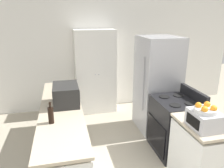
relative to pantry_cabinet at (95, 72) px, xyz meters
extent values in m
cube|color=white|center=(0.09, 0.28, 0.35)|extent=(7.00, 0.06, 2.60)
cube|color=silver|center=(-0.80, -1.79, -0.54)|extent=(0.58, 2.52, 0.84)
cube|color=#B7A88E|center=(-0.80, -1.79, -0.06)|extent=(0.60, 2.58, 0.04)
cube|color=silver|center=(0.98, -2.71, -0.54)|extent=(0.58, 0.73, 0.84)
cube|color=#B7A88E|center=(0.98, -2.71, -0.06)|extent=(0.60, 0.74, 0.04)
cube|color=white|center=(0.00, 0.00, 0.00)|extent=(0.91, 0.46, 1.91)
sphere|color=#B2B2B7|center=(-0.04, -0.24, 0.00)|extent=(0.03, 0.03, 0.03)
sphere|color=#B2B2B7|center=(0.04, -0.24, 0.00)|extent=(0.03, 0.03, 0.03)
cube|color=black|center=(1.00, -1.94, -0.50)|extent=(0.64, 0.77, 0.91)
cube|color=black|center=(0.67, -1.94, -0.61)|extent=(0.02, 0.67, 0.50)
cube|color=black|center=(1.29, -1.94, 0.04)|extent=(0.06, 0.73, 0.16)
cylinder|color=black|center=(0.87, -2.12, -0.04)|extent=(0.17, 0.17, 0.01)
cylinder|color=black|center=(0.87, -1.75, -0.04)|extent=(0.17, 0.17, 0.01)
cylinder|color=black|center=(1.13, -2.12, -0.04)|extent=(0.17, 0.17, 0.01)
cylinder|color=black|center=(1.13, -1.75, -0.04)|extent=(0.17, 0.17, 0.01)
cube|color=#A3A3A8|center=(1.03, -1.12, -0.04)|extent=(0.70, 0.80, 1.84)
cylinder|color=gray|center=(0.66, -1.34, 0.06)|extent=(0.02, 0.02, 1.01)
cube|color=black|center=(-0.71, -1.68, 0.11)|extent=(0.37, 0.52, 0.30)
cube|color=black|center=(-0.52, -1.72, 0.11)|extent=(0.01, 0.32, 0.22)
cylinder|color=black|center=(-0.92, -2.27, 0.06)|extent=(0.07, 0.07, 0.21)
cylinder|color=black|center=(-0.92, -2.27, 0.20)|extent=(0.03, 0.03, 0.07)
cube|color=#B2B2B7|center=(0.87, -2.81, 0.06)|extent=(0.31, 0.37, 0.21)
cube|color=black|center=(0.71, -2.81, 0.06)|extent=(0.01, 0.26, 0.13)
cylinder|color=silver|center=(0.85, -2.83, 0.20)|extent=(0.26, 0.26, 0.05)
sphere|color=orange|center=(0.91, -2.77, 0.24)|extent=(0.08, 0.08, 0.08)
sphere|color=orange|center=(0.79, -2.77, 0.24)|extent=(0.08, 0.08, 0.08)
sphere|color=orange|center=(0.79, -2.89, 0.24)|extent=(0.08, 0.08, 0.08)
sphere|color=orange|center=(0.91, -2.89, 0.24)|extent=(0.08, 0.08, 0.08)
camera|label=1|loc=(-0.74, -4.84, 1.25)|focal=35.00mm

